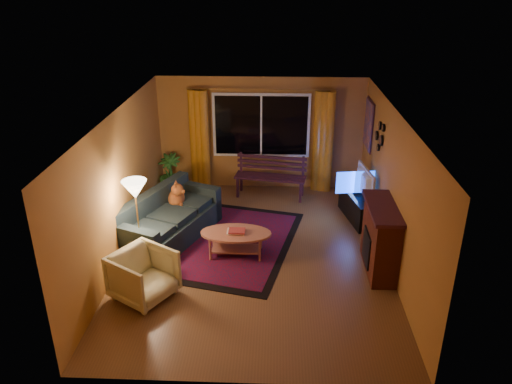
{
  "coord_description": "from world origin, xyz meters",
  "views": [
    {
      "loc": [
        0.33,
        -7.53,
        4.55
      ],
      "look_at": [
        0.0,
        0.3,
        1.05
      ],
      "focal_mm": 35.0,
      "sensor_mm": 36.0,
      "label": 1
    }
  ],
  "objects_px": {
    "bench": "(270,187)",
    "tv_console": "(359,207)",
    "floor_lamp": "(138,224)",
    "coffee_table": "(236,244)",
    "armchair": "(143,273)",
    "sofa": "(169,218)"
  },
  "relations": [
    {
      "from": "armchair",
      "to": "tv_console",
      "type": "relative_size",
      "value": 0.68
    },
    {
      "from": "bench",
      "to": "coffee_table",
      "type": "xyz_separation_m",
      "value": [
        -0.55,
        -2.48,
        -0.01
      ]
    },
    {
      "from": "sofa",
      "to": "tv_console",
      "type": "relative_size",
      "value": 1.79
    },
    {
      "from": "coffee_table",
      "to": "tv_console",
      "type": "height_order",
      "value": "tv_console"
    },
    {
      "from": "coffee_table",
      "to": "armchair",
      "type": "bearing_deg",
      "value": -135.08
    },
    {
      "from": "floor_lamp",
      "to": "coffee_table",
      "type": "distance_m",
      "value": 1.69
    },
    {
      "from": "coffee_table",
      "to": "tv_console",
      "type": "xyz_separation_m",
      "value": [
        2.31,
        1.48,
        0.03
      ]
    },
    {
      "from": "armchair",
      "to": "floor_lamp",
      "type": "height_order",
      "value": "floor_lamp"
    },
    {
      "from": "floor_lamp",
      "to": "coffee_table",
      "type": "xyz_separation_m",
      "value": [
        1.55,
        0.4,
        -0.55
      ]
    },
    {
      "from": "sofa",
      "to": "tv_console",
      "type": "xyz_separation_m",
      "value": [
        3.56,
        0.99,
        -0.19
      ]
    },
    {
      "from": "tv_console",
      "to": "bench",
      "type": "bearing_deg",
      "value": 138.33
    },
    {
      "from": "sofa",
      "to": "coffee_table",
      "type": "bearing_deg",
      "value": 1.7
    },
    {
      "from": "bench",
      "to": "sofa",
      "type": "xyz_separation_m",
      "value": [
        -1.8,
        -1.99,
        0.22
      ]
    },
    {
      "from": "coffee_table",
      "to": "bench",
      "type": "bearing_deg",
      "value": 77.54
    },
    {
      "from": "bench",
      "to": "tv_console",
      "type": "height_order",
      "value": "tv_console"
    },
    {
      "from": "armchair",
      "to": "coffee_table",
      "type": "bearing_deg",
      "value": -13.0
    },
    {
      "from": "bench",
      "to": "floor_lamp",
      "type": "distance_m",
      "value": 3.6
    },
    {
      "from": "coffee_table",
      "to": "tv_console",
      "type": "bearing_deg",
      "value": 32.56
    },
    {
      "from": "bench",
      "to": "coffee_table",
      "type": "bearing_deg",
      "value": -93.42
    },
    {
      "from": "bench",
      "to": "tv_console",
      "type": "relative_size",
      "value": 1.24
    },
    {
      "from": "armchair",
      "to": "floor_lamp",
      "type": "distance_m",
      "value": 0.99
    },
    {
      "from": "armchair",
      "to": "coffee_table",
      "type": "height_order",
      "value": "armchair"
    }
  ]
}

